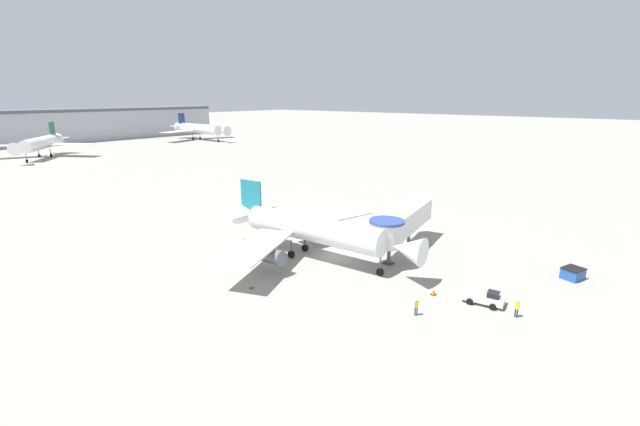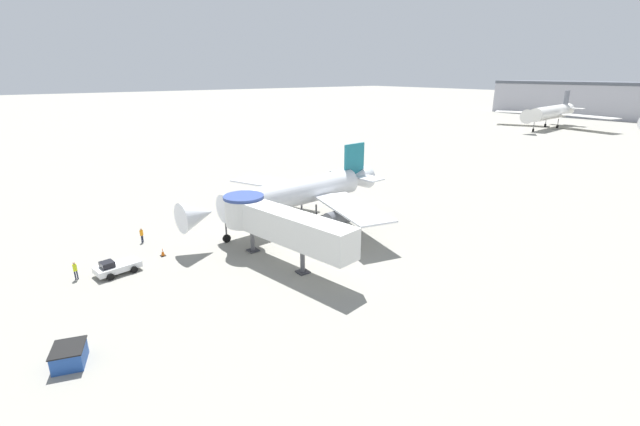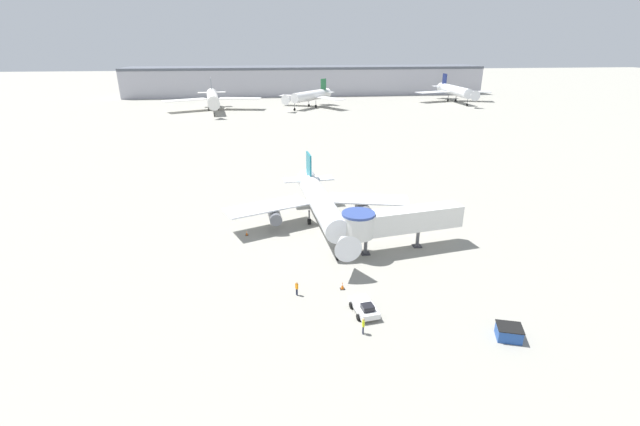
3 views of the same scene
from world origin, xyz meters
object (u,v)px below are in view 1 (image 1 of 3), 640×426
(pushback_tug_white, at_px, (485,297))
(traffic_cone_port_wing, at_px, (251,285))
(traffic_cone_near_nose, at_px, (434,291))
(ground_crew_wing_walker, at_px, (416,306))
(main_airplane, at_px, (309,229))
(service_container_blue, at_px, (573,273))
(jet_bridge, at_px, (401,224))
(background_jet_navy_tail, at_px, (199,129))
(traffic_cone_starboard_wing, at_px, (357,233))
(background_jet_green_tail, at_px, (40,143))
(ground_crew_marshaller, at_px, (517,307))

(pushback_tug_white, height_order, traffic_cone_port_wing, pushback_tug_white)
(traffic_cone_near_nose, distance_m, traffic_cone_port_wing, 18.86)
(traffic_cone_port_wing, relative_size, ground_crew_wing_walker, 0.41)
(traffic_cone_near_nose, bearing_deg, traffic_cone_port_wing, 124.71)
(main_airplane, xyz_separation_m, traffic_cone_port_wing, (-10.58, -1.17, -3.39))
(service_container_blue, bearing_deg, ground_crew_wing_walker, 152.61)
(jet_bridge, distance_m, traffic_cone_port_wing, 20.36)
(jet_bridge, relative_size, traffic_cone_near_nose, 19.40)
(background_jet_navy_tail, bearing_deg, ground_crew_wing_walker, -118.11)
(background_jet_navy_tail, bearing_deg, traffic_cone_starboard_wing, -116.09)
(service_container_blue, bearing_deg, background_jet_green_tail, 90.78)
(main_airplane, height_order, traffic_cone_near_nose, main_airplane)
(main_airplane, bearing_deg, background_jet_green_tail, 80.45)
(ground_crew_marshaller, height_order, background_jet_navy_tail, background_jet_navy_tail)
(traffic_cone_starboard_wing, bearing_deg, background_jet_green_tail, 89.65)
(background_jet_green_tail, bearing_deg, background_jet_navy_tail, 48.32)
(background_jet_green_tail, relative_size, background_jet_navy_tail, 0.70)
(traffic_cone_near_nose, bearing_deg, background_jet_navy_tail, 62.42)
(jet_bridge, bearing_deg, pushback_tug_white, -126.38)
(pushback_tug_white, xyz_separation_m, ground_crew_wing_walker, (-6.39, 4.03, 0.31))
(main_airplane, height_order, service_container_blue, main_airplane)
(service_container_blue, xyz_separation_m, ground_crew_marshaller, (-12.90, 2.32, 0.35))
(ground_crew_marshaller, height_order, background_jet_green_tail, background_jet_green_tail)
(main_airplane, relative_size, traffic_cone_starboard_wing, 33.18)
(main_airplane, bearing_deg, pushback_tug_white, -90.06)
(jet_bridge, relative_size, traffic_cone_port_wing, 24.07)
(ground_crew_marshaller, relative_size, background_jet_green_tail, 0.06)
(service_container_blue, relative_size, traffic_cone_near_nose, 3.23)
(jet_bridge, bearing_deg, background_jet_green_tail, 78.94)
(main_airplane, bearing_deg, service_container_blue, -67.34)
(ground_crew_marshaller, bearing_deg, pushback_tug_white, -11.11)
(service_container_blue, bearing_deg, jet_bridge, 106.25)
(traffic_cone_starboard_wing, distance_m, ground_crew_wing_walker, 23.35)
(traffic_cone_starboard_wing, relative_size, ground_crew_wing_walker, 0.51)
(main_airplane, distance_m, traffic_cone_starboard_wing, 11.27)
(jet_bridge, distance_m, ground_crew_marshaller, 18.18)
(main_airplane, relative_size, ground_crew_wing_walker, 16.89)
(traffic_cone_port_wing, xyz_separation_m, traffic_cone_starboard_wing, (21.34, 1.27, 0.08))
(main_airplane, xyz_separation_m, background_jet_green_tail, (11.53, 123.60, 1.06))
(service_container_blue, relative_size, traffic_cone_starboard_wing, 3.24)
(traffic_cone_port_wing, relative_size, ground_crew_marshaller, 0.40)
(main_airplane, distance_m, traffic_cone_port_wing, 11.17)
(traffic_cone_near_nose, bearing_deg, background_jet_green_tail, 85.37)
(service_container_blue, relative_size, background_jet_navy_tail, 0.07)
(traffic_cone_starboard_wing, distance_m, background_jet_navy_tail, 149.16)
(service_container_blue, relative_size, ground_crew_wing_walker, 1.65)
(background_jet_navy_tail, bearing_deg, ground_crew_marshaller, -115.39)
(jet_bridge, height_order, service_container_blue, jet_bridge)
(service_container_blue, height_order, traffic_cone_near_nose, service_container_blue)
(pushback_tug_white, bearing_deg, main_airplane, 85.97)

